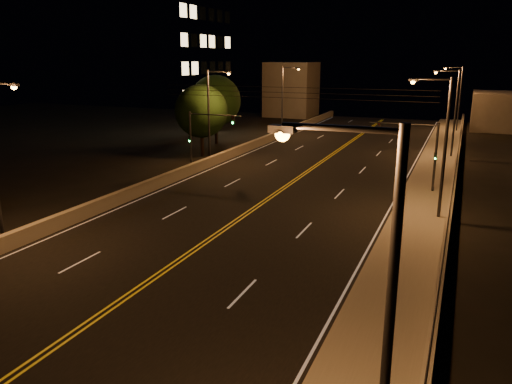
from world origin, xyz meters
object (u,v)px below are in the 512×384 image
at_px(streetlight_0, 374,319).
at_px(streetlight_6, 284,95).
at_px(tree_0, 201,111).
at_px(tree_1, 215,101).
at_px(streetlight_2, 453,108).
at_px(traffic_signal_right, 421,148).
at_px(traffic_signal_left, 201,134).
at_px(streetlight_5, 211,110).
at_px(building_tower, 131,30).
at_px(streetlight_3, 458,95).
at_px(streetlight_1, 441,140).

distance_m(streetlight_0, streetlight_6, 59.28).
bearing_deg(tree_0, tree_1, 106.28).
bearing_deg(streetlight_2, tree_1, -178.21).
bearing_deg(traffic_signal_right, streetlight_0, -86.95).
bearing_deg(traffic_signal_left, streetlight_5, 105.44).
bearing_deg(building_tower, streetlight_2, -8.93).
bearing_deg(streetlight_5, streetlight_3, 55.49).
relative_size(building_tower, tree_1, 3.56).
height_order(streetlight_5, tree_1, streetlight_5).
relative_size(streetlight_2, traffic_signal_left, 1.64).
xyz_separation_m(streetlight_0, traffic_signal_left, (-20.24, 29.89, -1.67)).
xyz_separation_m(streetlight_3, streetlight_6, (-21.43, -10.11, 0.00)).
height_order(streetlight_1, tree_0, streetlight_1).
distance_m(streetlight_2, traffic_signal_right, 15.46).
bearing_deg(tree_1, tree_0, -73.72).
bearing_deg(streetlight_6, tree_0, -97.96).
bearing_deg(traffic_signal_right, streetlight_3, 87.43).
xyz_separation_m(streetlight_2, traffic_signal_right, (-1.59, -15.29, -1.67)).
distance_m(streetlight_0, traffic_signal_left, 36.13).
bearing_deg(traffic_signal_right, streetlight_5, 167.71).
distance_m(streetlight_0, streetlight_1, 23.35).
height_order(streetlight_2, streetlight_3, same).
distance_m(traffic_signal_right, tree_1, 28.58).
bearing_deg(building_tower, traffic_signal_left, -44.01).
bearing_deg(streetlight_5, tree_0, 133.78).
bearing_deg(streetlight_5, streetlight_0, -57.93).
height_order(traffic_signal_left, tree_1, tree_1).
bearing_deg(tree_1, traffic_signal_left, -67.67).
distance_m(streetlight_2, streetlight_6, 23.69).
distance_m(tree_0, tree_1, 7.79).
height_order(streetlight_3, tree_0, streetlight_3).
height_order(streetlight_1, tree_1, streetlight_1).
distance_m(streetlight_1, traffic_signal_right, 6.93).
bearing_deg(streetlight_0, streetlight_5, 122.07).
distance_m(streetlight_0, tree_0, 44.01).
height_order(tree_0, tree_1, tree_1).
bearing_deg(streetlight_1, streetlight_6, 123.88).
relative_size(traffic_signal_right, tree_1, 0.67).
bearing_deg(streetlight_6, traffic_signal_right, -51.99).
bearing_deg(tree_1, building_tower, 155.81).
height_order(streetlight_3, streetlight_6, same).
distance_m(streetlight_6, tree_1, 11.90).
relative_size(streetlight_6, building_tower, 0.31).
relative_size(streetlight_2, traffic_signal_right, 1.64).
bearing_deg(tree_0, traffic_signal_right, -17.35).
distance_m(streetlight_3, streetlight_5, 37.83).
xyz_separation_m(tree_0, tree_1, (-2.18, 7.47, 0.43)).
bearing_deg(streetlight_1, building_tower, 146.42).
relative_size(streetlight_5, traffic_signal_left, 1.64).
bearing_deg(traffic_signal_left, streetlight_2, 37.07).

